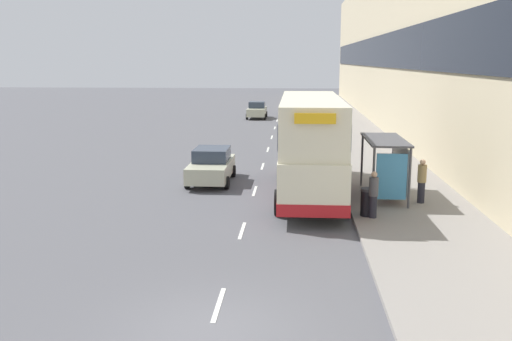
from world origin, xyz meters
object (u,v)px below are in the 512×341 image
at_px(car_3, 307,139).
at_px(litter_bin, 368,202).
at_px(bus_shelter, 390,158).
at_px(pedestrian_1, 373,194).
at_px(pedestrian_at_shelter, 422,181).
at_px(double_decker_bus_near, 310,144).
at_px(car_2, 297,106).
at_px(car_0, 257,110).
at_px(car_1, 211,165).

distance_m(car_3, litter_bin, 15.77).
relative_size(bus_shelter, pedestrian_1, 2.41).
xyz_separation_m(pedestrian_at_shelter, pedestrian_1, (-2.25, -2.40, -0.03)).
bearing_deg(double_decker_bus_near, pedestrian_1, -60.58).
bearing_deg(double_decker_bus_near, car_3, 89.59).
bearing_deg(car_2, double_decker_bus_near, -89.30).
distance_m(bus_shelter, pedestrian_1, 3.41).
bearing_deg(bus_shelter, car_2, 95.46).
bearing_deg(pedestrian_1, car_3, 97.74).
bearing_deg(car_0, bus_shelter, 102.92).
relative_size(car_0, pedestrian_1, 2.44).
bearing_deg(car_2, bus_shelter, -84.54).
relative_size(car_0, car_1, 0.93).
relative_size(car_0, car_3, 1.03).
height_order(car_1, litter_bin, car_1).
bearing_deg(car_3, car_0, 102.22).
height_order(pedestrian_at_shelter, pedestrian_1, pedestrian_at_shelter).
bearing_deg(car_1, car_3, -116.88).
bearing_deg(pedestrian_1, double_decker_bus_near, 119.42).
height_order(car_0, litter_bin, car_0).
height_order(double_decker_bus_near, car_1, double_decker_bus_near).
relative_size(double_decker_bus_near, litter_bin, 10.38).
xyz_separation_m(double_decker_bus_near, car_2, (-0.47, 38.58, -1.39)).
xyz_separation_m(car_2, car_3, (0.56, -26.66, -0.03)).
xyz_separation_m(car_1, pedestrian_at_shelter, (9.22, -4.02, 0.23)).
xyz_separation_m(car_1, car_3, (4.81, 9.48, 0.04)).
distance_m(car_0, car_3, 22.26).
height_order(car_1, pedestrian_at_shelter, pedestrian_at_shelter).
xyz_separation_m(car_2, pedestrian_at_shelter, (4.97, -40.16, 0.17)).
distance_m(car_2, litter_bin, 42.37).
xyz_separation_m(pedestrian_at_shelter, litter_bin, (-2.43, -2.13, -0.40)).
bearing_deg(pedestrian_1, pedestrian_at_shelter, 46.77).
distance_m(double_decker_bus_near, pedestrian_at_shelter, 4.93).
xyz_separation_m(bus_shelter, car_3, (-3.21, 12.77, -1.01)).
bearing_deg(car_0, pedestrian_at_shelter, 104.51).
xyz_separation_m(car_3, pedestrian_1, (2.16, -15.90, 0.16)).
height_order(car_3, pedestrian_1, pedestrian_1).
relative_size(bus_shelter, car_0, 0.99).
bearing_deg(bus_shelter, car_3, 104.11).
bearing_deg(litter_bin, pedestrian_1, -57.03).
xyz_separation_m(car_1, pedestrian_1, (6.97, -6.42, 0.20)).
bearing_deg(double_decker_bus_near, litter_bin, -60.84).
bearing_deg(pedestrian_at_shelter, pedestrian_1, -133.23).
relative_size(car_3, pedestrian_1, 2.36).
bearing_deg(car_2, pedestrian_1, -86.35).
bearing_deg(double_decker_bus_near, car_1, 152.71).
xyz_separation_m(bus_shelter, pedestrian_1, (-1.05, -3.13, -0.84)).
height_order(double_decker_bus_near, car_0, double_decker_bus_near).
bearing_deg(double_decker_bus_near, pedestrian_at_shelter, -19.40).
bearing_deg(pedestrian_at_shelter, car_3, 108.10).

